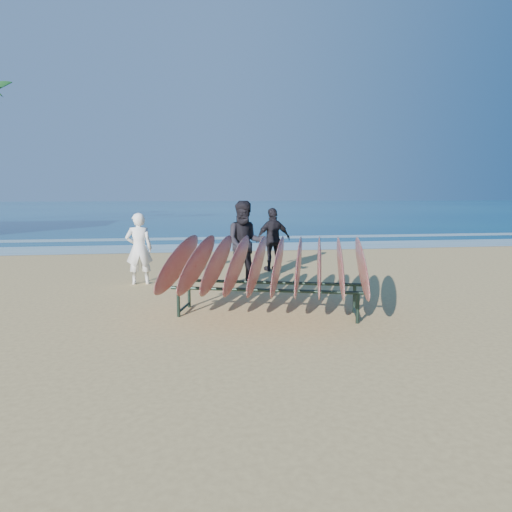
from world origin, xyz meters
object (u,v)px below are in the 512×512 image
at_px(person_white, 139,249).
at_px(person_dark_b, 273,239).
at_px(surfboard_rack, 268,264).
at_px(person_dark_a, 245,243).

relative_size(person_white, person_dark_b, 0.97).
relative_size(surfboard_rack, person_dark_a, 1.99).
relative_size(person_dark_a, person_dark_b, 1.13).
bearing_deg(person_white, person_dark_a, 166.06).
bearing_deg(surfboard_rack, person_dark_b, 94.35).
xyz_separation_m(surfboard_rack, person_dark_a, (-0.06, 2.62, 0.06)).
bearing_deg(person_white, surfboard_rack, 124.90).
distance_m(surfboard_rack, person_dark_a, 2.62).
bearing_deg(person_dark_b, person_white, 6.19).
distance_m(person_white, person_dark_b, 3.60).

